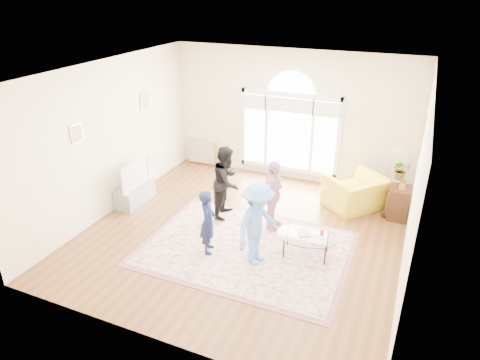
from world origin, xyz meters
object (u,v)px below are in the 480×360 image
at_px(area_rug, 246,248).
at_px(coffee_table, 306,237).
at_px(armchair, 355,193).
at_px(tv_console, 135,194).
at_px(television, 133,173).

relative_size(area_rug, coffee_table, 2.89).
bearing_deg(armchair, coffee_table, 27.37).
bearing_deg(coffee_table, area_rug, -174.57).
distance_m(tv_console, armchair, 4.91).
height_order(area_rug, armchair, armchair).
xyz_separation_m(television, armchair, (4.60, 1.69, -0.34)).
bearing_deg(armchair, television, -29.50).
distance_m(tv_console, coffee_table, 4.14).
height_order(area_rug, coffee_table, coffee_table).
relative_size(tv_console, armchair, 0.85).
xyz_separation_m(television, coffee_table, (4.09, -0.49, -0.32)).
bearing_deg(area_rug, coffee_table, 12.76).
bearing_deg(television, tv_console, 180.00).
height_order(television, coffee_table, television).
bearing_deg(tv_console, television, -0.00).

